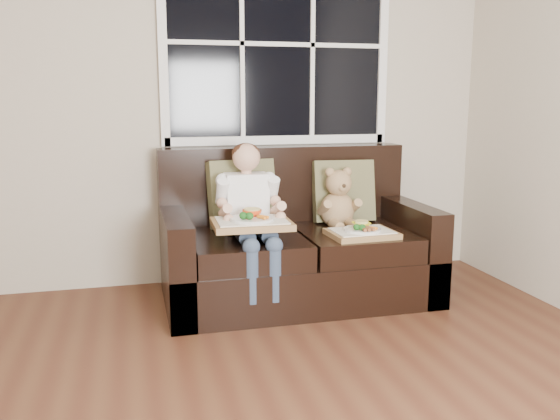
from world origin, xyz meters
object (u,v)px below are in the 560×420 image
object	(u,v)px
loveseat	(295,250)
teddy_bear	(338,202)
tray_left	(252,222)
child	(250,205)
tray_right	(362,232)

from	to	relation	value
loveseat	teddy_bear	world-z (taller)	loveseat
teddy_bear	tray_left	world-z (taller)	teddy_bear
loveseat	child	world-z (taller)	child
teddy_bear	tray_right	size ratio (longest dim) A/B	0.98
teddy_bear	tray_right	distance (m)	0.35
loveseat	tray_right	world-z (taller)	loveseat
teddy_bear	loveseat	bearing A→B (deg)	-178.89
teddy_bear	tray_left	distance (m)	0.72
child	teddy_bear	distance (m)	0.64
tray_left	loveseat	bearing A→B (deg)	43.09
teddy_bear	tray_left	size ratio (longest dim) A/B	0.87
tray_left	tray_right	distance (m)	0.70
child	tray_right	xyz separation A→B (m)	(0.66, -0.19, -0.17)
loveseat	tray_right	xyz separation A→B (m)	(0.34, -0.31, 0.17)
loveseat	child	distance (m)	0.48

